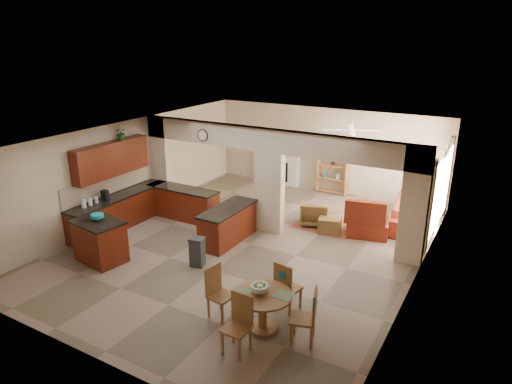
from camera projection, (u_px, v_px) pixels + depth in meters
The scene contains 39 objects.
floor at pixel (250, 244), 11.61m from camera, with size 10.00×10.00×0.00m, color gray.
ceiling at pixel (250, 136), 10.70m from camera, with size 10.00×10.00×0.00m, color white.
wall_back at pixel (326, 150), 15.26m from camera, with size 8.00×8.00×0.00m, color beige.
wall_front at pixel (86, 284), 7.05m from camera, with size 8.00×8.00×0.00m, color beige.
wall_left at pixel (130, 170), 13.03m from camera, with size 10.00×10.00×0.00m, color beige.
wall_right at pixel (419, 224), 9.28m from camera, with size 10.00×10.00×0.00m, color beige.
partition_left_pier at pixel (161, 163), 13.71m from camera, with size 0.60×0.25×2.80m, color beige.
partition_center_pier at pixel (269, 192), 12.07m from camera, with size 0.80×0.25×2.20m, color beige.
partition_right_pier at pixel (414, 206), 10.24m from camera, with size 0.60×0.25×2.80m, color beige.
partition_header at pixel (270, 140), 11.62m from camera, with size 8.00×0.25×0.60m, color beige.
kitchen_counter at pixel (146, 207), 12.79m from camera, with size 2.52×3.29×1.48m.
upper_cabinets at pixel (111, 159), 12.12m from camera, with size 0.35×2.40×0.90m, color #480908.
peninsula at pixel (228, 224), 11.65m from camera, with size 0.70×1.85×0.91m.
wall_clock at pixel (203, 135), 12.45m from camera, with size 0.34×0.34×0.03m, color #532D1B.
rug at pixel (325, 225), 12.77m from camera, with size 1.60×1.30×0.01m, color #995437.
fireplace at pixel (280, 167), 16.13m from camera, with size 1.60×0.35×1.20m.
shelving_unit at pixel (333, 167), 15.11m from camera, with size 1.00×0.32×1.80m, color brown.
window_a at pixel (436, 200), 11.24m from camera, with size 0.02×0.90×1.90m, color white.
window_b at pixel (446, 181), 12.64m from camera, with size 0.02×0.90×1.90m, color white.
glazed_door at pixel (441, 195), 11.99m from camera, with size 0.02×0.70×2.10m, color white.
drape_a_left at pixel (430, 207), 10.77m from camera, with size 0.10×0.28×2.30m, color #3A1A17.
drape_a_right at pixel (438, 192), 11.75m from camera, with size 0.10×0.28×2.30m, color #3A1A17.
drape_b_left at pixel (441, 187), 12.16m from camera, with size 0.10×0.28×2.30m, color #3A1A17.
drape_b_right at pixel (448, 176), 13.15m from camera, with size 0.10×0.28×2.30m, color #3A1A17.
ceiling_fan at pixel (352, 130), 12.53m from camera, with size 1.00×1.00×0.10m, color white.
kitchen_island at pixel (100, 241), 10.61m from camera, with size 1.26×0.98×1.00m.
teal_bowl at pixel (97, 217), 10.50m from camera, with size 0.30×0.30×0.14m, color teal.
trash_can at pixel (197, 253), 10.43m from camera, with size 0.30×0.26×0.64m, color #2C2D2F.
dining_table at pixel (263, 305), 8.11m from camera, with size 1.06×1.06×0.72m.
fruit_bowl at pixel (260, 288), 8.05m from camera, with size 0.32×0.32×0.17m, color #74AD25.
sofa at pixel (413, 213), 12.65m from camera, with size 0.96×2.44×0.71m, color maroon.
chaise at pixel (367, 227), 12.11m from camera, with size 1.04×0.85×0.42m, color maroon.
armchair at pixel (314, 213), 12.74m from camera, with size 0.73×0.75×0.69m, color maroon.
ottoman at pixel (330, 224), 12.28m from camera, with size 0.58×0.58×0.42m, color maroon.
plant at pixel (121, 133), 12.29m from camera, with size 0.31×0.27×0.35m, color #1F5416.
chair_north at pixel (286, 285), 8.64m from camera, with size 0.50×0.50×1.02m.
chair_east at pixel (308, 315), 7.73m from camera, with size 0.53×0.53×1.02m.
chair_south at pixel (239, 321), 7.56m from camera, with size 0.43×0.43×1.02m.
chair_west at pixel (218, 290), 8.48m from camera, with size 0.47×0.47×1.02m.
Camera 1 is at (5.37, -9.08, 5.04)m, focal length 32.00 mm.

